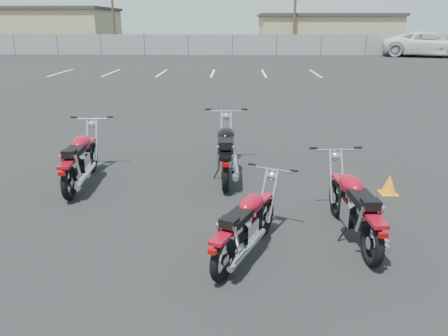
{
  "coord_description": "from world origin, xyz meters",
  "views": [
    {
      "loc": [
        0.38,
        -5.96,
        2.85
      ],
      "look_at": [
        0.2,
        0.6,
        0.65
      ],
      "focal_mm": 35.0,
      "sensor_mm": 36.0,
      "label": 1
    }
  ],
  "objects_px": {
    "motorcycle_front_red": "(81,159)",
    "motorcycle_third_red": "(246,225)",
    "motorcycle_second_black": "(226,151)",
    "white_van": "(430,37)",
    "motorcycle_rear_red": "(355,207)"
  },
  "relations": [
    {
      "from": "motorcycle_front_red",
      "to": "motorcycle_third_red",
      "type": "bearing_deg",
      "value": -40.18
    },
    {
      "from": "motorcycle_second_black",
      "to": "motorcycle_third_red",
      "type": "xyz_separation_m",
      "value": [
        0.32,
        -2.98,
        -0.09
      ]
    },
    {
      "from": "white_van",
      "to": "motorcycle_front_red",
      "type": "bearing_deg",
      "value": 167.5
    },
    {
      "from": "motorcycle_second_black",
      "to": "white_van",
      "type": "xyz_separation_m",
      "value": [
        16.64,
        31.26,
        1.13
      ]
    },
    {
      "from": "motorcycle_rear_red",
      "to": "white_van",
      "type": "xyz_separation_m",
      "value": [
        14.84,
        33.73,
        1.18
      ]
    },
    {
      "from": "motorcycle_front_red",
      "to": "motorcycle_rear_red",
      "type": "bearing_deg",
      "value": -24.07
    },
    {
      "from": "motorcycle_second_black",
      "to": "motorcycle_rear_red",
      "type": "distance_m",
      "value": 3.06
    },
    {
      "from": "motorcycle_third_red",
      "to": "motorcycle_rear_red",
      "type": "bearing_deg",
      "value": 19.09
    },
    {
      "from": "motorcycle_front_red",
      "to": "motorcycle_second_black",
      "type": "height_order",
      "value": "motorcycle_second_black"
    },
    {
      "from": "motorcycle_second_black",
      "to": "motorcycle_front_red",
      "type": "bearing_deg",
      "value": -169.55
    },
    {
      "from": "motorcycle_third_red",
      "to": "white_van",
      "type": "xyz_separation_m",
      "value": [
        16.32,
        34.24,
        1.22
      ]
    },
    {
      "from": "motorcycle_third_red",
      "to": "white_van",
      "type": "height_order",
      "value": "white_van"
    },
    {
      "from": "motorcycle_rear_red",
      "to": "white_van",
      "type": "relative_size",
      "value": 0.24
    },
    {
      "from": "motorcycle_front_red",
      "to": "motorcycle_second_black",
      "type": "xyz_separation_m",
      "value": [
        2.64,
        0.49,
        0.03
      ]
    },
    {
      "from": "motorcycle_third_red",
      "to": "white_van",
      "type": "distance_m",
      "value": 37.95
    }
  ]
}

